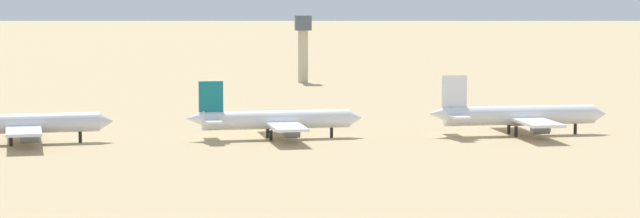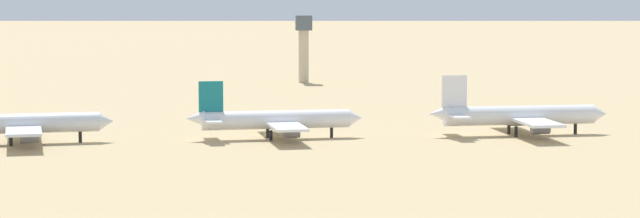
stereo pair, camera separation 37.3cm
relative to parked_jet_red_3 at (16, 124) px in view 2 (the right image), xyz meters
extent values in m
plane|color=tan|center=(50.70, 11.64, -4.14)|extent=(4000.00, 4000.00, 0.00)
cylinder|color=silver|center=(0.38, 0.06, 0.04)|extent=(32.04, 9.20, 3.98)
cone|color=silver|center=(17.44, 2.93, 0.04)|extent=(3.57, 4.22, 3.78)
cube|color=silver|center=(1.36, 0.23, -0.56)|extent=(11.94, 32.50, 0.56)
cylinder|color=slate|center=(1.10, 7.75, -1.95)|extent=(3.89, 2.75, 2.19)
cylinder|color=slate|center=(3.57, -6.96, -1.95)|extent=(3.89, 2.75, 2.19)
cylinder|color=black|center=(12.30, 2.07, -3.04)|extent=(0.70, 0.70, 2.19)
cylinder|color=black|center=(-1.49, 2.17, -3.04)|extent=(0.70, 0.70, 2.19)
cylinder|color=black|center=(-0.70, -2.54, -3.04)|extent=(0.70, 0.70, 2.19)
cylinder|color=white|center=(51.84, 5.22, -0.12)|extent=(30.84, 7.63, 3.82)
cone|color=white|center=(68.35, 7.31, -0.12)|extent=(3.30, 3.96, 3.63)
cone|color=white|center=(35.34, 3.13, 0.45)|extent=(4.20, 3.71, 3.25)
cube|color=#14727A|center=(38.56, 3.54, 4.90)|extent=(4.99, 1.10, 6.22)
cube|color=white|center=(38.08, 7.34, 0.26)|extent=(3.85, 6.83, 0.34)
cube|color=white|center=(39.04, -0.25, 0.26)|extent=(3.85, 6.83, 0.34)
cube|color=white|center=(52.79, 5.34, -0.70)|extent=(10.29, 31.17, 0.54)
cylinder|color=slate|center=(52.84, 12.57, -2.03)|extent=(3.68, 2.52, 2.10)
cylinder|color=slate|center=(54.64, -1.66, -2.03)|extent=(3.68, 2.52, 2.10)
cylinder|color=black|center=(63.38, 6.68, -3.09)|extent=(0.67, 0.67, 2.10)
cylinder|color=black|center=(50.13, 7.32, -3.09)|extent=(0.67, 0.67, 2.10)
cylinder|color=black|center=(50.71, 2.76, -3.09)|extent=(0.67, 0.67, 2.10)
cylinder|color=white|center=(103.13, 8.16, 0.12)|extent=(32.70, 7.17, 4.06)
cone|color=white|center=(120.70, 9.86, 0.12)|extent=(3.40, 4.13, 3.85)
cone|color=white|center=(85.56, 6.46, 0.73)|extent=(4.37, 3.82, 3.45)
cube|color=white|center=(88.99, 6.79, 5.45)|extent=(5.30, 1.01, 6.59)
cube|color=white|center=(88.60, 10.83, 0.53)|extent=(3.90, 7.18, 0.37)
cube|color=white|center=(89.39, 2.75, 0.53)|extent=(3.90, 7.18, 0.37)
cube|color=white|center=(104.14, 8.26, -0.49)|extent=(10.00, 32.98, 0.57)
cylinder|color=slate|center=(104.42, 15.93, -1.91)|extent=(3.85, 2.57, 2.23)
cylinder|color=slate|center=(105.88, 0.78, -1.91)|extent=(3.85, 2.57, 2.23)
cylinder|color=black|center=(115.41, 9.35, -3.02)|extent=(0.71, 0.71, 2.23)
cylinder|color=black|center=(101.38, 10.44, -3.02)|extent=(0.71, 0.71, 2.23)
cylinder|color=black|center=(101.85, 5.59, -3.02)|extent=(0.71, 0.71, 2.23)
cylinder|color=#C6B793|center=(64.85, 148.63, 4.17)|extent=(3.20, 3.20, 16.61)
cube|color=#4C5660|center=(64.85, 148.63, 14.82)|extent=(5.20, 5.20, 4.69)
camera|label=1|loc=(43.75, -257.45, 28.77)|focal=72.31mm
camera|label=2|loc=(44.13, -257.48, 28.77)|focal=72.31mm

